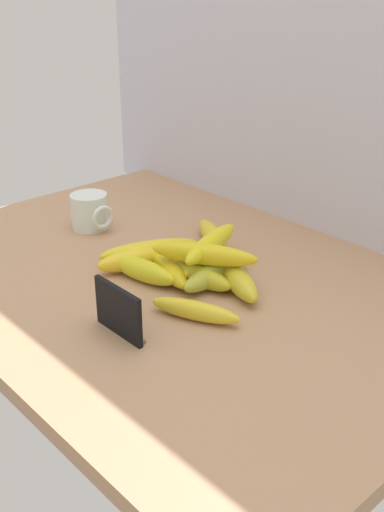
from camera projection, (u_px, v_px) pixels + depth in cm
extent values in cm
cube|color=tan|center=(169.00, 283.00, 115.69)|extent=(110.00, 76.00, 3.00)
cube|color=silver|center=(312.00, 77.00, 125.05)|extent=(130.00, 2.00, 70.00)
cube|color=black|center=(118.00, 311.00, 95.21)|extent=(11.00, 0.80, 8.40)
cube|color=#8F6141|center=(124.00, 330.00, 97.38)|extent=(9.90, 1.20, 0.60)
cylinder|color=white|center=(89.00, 211.00, 134.71)|extent=(8.07, 8.07, 7.66)
torus|color=white|center=(103.00, 217.00, 131.36)|extent=(1.00, 5.29, 5.29)
ellipsoid|color=gold|center=(237.00, 279.00, 109.35)|extent=(16.80, 10.91, 4.33)
ellipsoid|color=gold|center=(216.00, 272.00, 111.74)|extent=(6.42, 17.97, 4.26)
ellipsoid|color=yellow|center=(168.00, 265.00, 114.67)|extent=(18.31, 9.95, 3.89)
ellipsoid|color=gold|center=(197.00, 275.00, 111.03)|extent=(15.59, 5.85, 4.03)
ellipsoid|color=yellow|center=(195.00, 310.00, 100.39)|extent=(15.56, 9.41, 3.24)
ellipsoid|color=yellow|center=(213.00, 236.00, 127.10)|extent=(16.28, 11.29, 3.78)
ellipsoid|color=yellow|center=(137.00, 259.00, 116.75)|extent=(8.67, 16.33, 4.27)
ellipsoid|color=gold|center=(205.00, 261.00, 116.05)|extent=(9.18, 16.66, 4.30)
ellipsoid|color=yellow|center=(150.00, 250.00, 121.01)|extent=(11.58, 20.08, 3.81)
ellipsoid|color=yellow|center=(143.00, 270.00, 112.59)|extent=(15.52, 6.74, 4.14)
ellipsoid|color=yellow|center=(204.00, 254.00, 109.69)|extent=(18.83, 13.61, 3.93)
ellipsoid|color=yellow|center=(211.00, 243.00, 113.46)|extent=(9.64, 18.90, 3.67)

